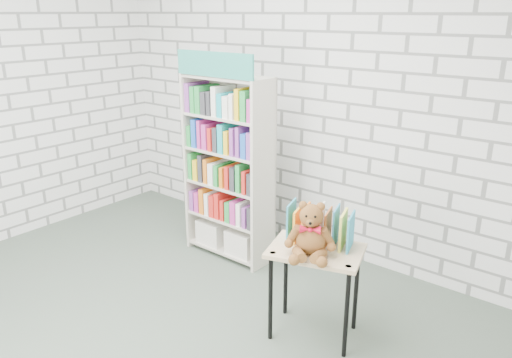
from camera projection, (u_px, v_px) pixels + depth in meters
The scene contains 6 objects.
ground at pixel (135, 336), 3.46m from camera, with size 4.50×4.50×0.00m, color #465346.
room_shell at pixel (112, 76), 2.89m from camera, with size 4.52×4.02×2.81m.
bookshelf at pixel (229, 167), 4.39m from camera, with size 0.82×0.32×1.84m.
display_table at pixel (315, 261), 3.32m from camera, with size 0.71×0.58×0.65m.
table_books at pixel (320, 226), 3.33m from camera, with size 0.46×0.31×0.25m.
teddy_bear at pixel (310, 235), 3.16m from camera, with size 0.34×0.32×0.36m.
Camera 1 is at (2.50, -1.75, 2.14)m, focal length 35.00 mm.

